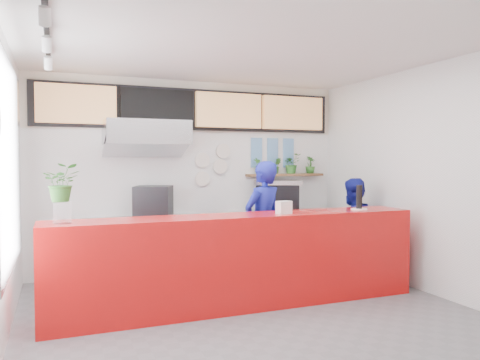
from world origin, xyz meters
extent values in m
plane|color=slate|center=(0.00, 0.00, 0.00)|extent=(5.00, 5.00, 0.00)
plane|color=silver|center=(0.00, 0.00, 3.00)|extent=(5.00, 5.00, 0.00)
plane|color=white|center=(0.00, 2.50, 1.50)|extent=(5.00, 0.00, 5.00)
plane|color=white|center=(-2.50, 0.00, 1.50)|extent=(0.00, 5.00, 5.00)
plane|color=white|center=(2.50, 0.00, 1.50)|extent=(0.00, 5.00, 5.00)
cube|color=red|center=(0.00, 0.40, 0.55)|extent=(4.50, 0.60, 1.10)
cube|color=beige|center=(0.00, 2.49, 2.60)|extent=(5.00, 0.02, 0.80)
cube|color=#B2B5BA|center=(-0.80, 2.20, 0.45)|extent=(1.80, 0.60, 0.90)
cube|color=black|center=(-0.69, 2.20, 1.13)|extent=(0.67, 0.67, 0.47)
cube|color=#B2B5BA|center=(-0.80, 2.15, 2.15)|extent=(1.20, 0.70, 0.35)
cube|color=#B2B5BA|center=(-0.80, 2.15, 1.95)|extent=(1.20, 0.69, 0.31)
cube|color=#B2B5BA|center=(1.50, 2.20, 0.45)|extent=(1.80, 0.60, 0.90)
cube|color=black|center=(1.35, 2.20, 1.12)|extent=(0.84, 0.74, 0.45)
cube|color=#B3B5BA|center=(1.35, 2.20, 1.38)|extent=(0.87, 0.73, 0.07)
cube|color=brown|center=(1.60, 2.40, 1.50)|extent=(1.40, 0.18, 0.04)
cube|color=tan|center=(-1.75, 2.38, 2.55)|extent=(1.10, 0.10, 0.55)
cube|color=black|center=(-0.59, 2.38, 2.55)|extent=(1.10, 0.10, 0.55)
cube|color=tan|center=(0.57, 2.38, 2.55)|extent=(1.10, 0.10, 0.55)
cube|color=tan|center=(1.73, 2.38, 2.55)|extent=(1.10, 0.10, 0.55)
cube|color=black|center=(0.00, 2.46, 2.55)|extent=(4.80, 0.04, 0.65)
cube|color=silver|center=(-2.47, 0.30, 1.70)|extent=(0.04, 2.20, 1.90)
cube|color=#B2B5BA|center=(-2.45, 0.30, 1.70)|extent=(0.03, 2.30, 2.00)
cube|color=black|center=(-2.10, 0.00, 2.94)|extent=(0.05, 2.40, 0.04)
cylinder|color=silver|center=(0.15, 2.47, 1.75)|extent=(0.24, 0.03, 0.24)
cylinder|color=silver|center=(0.45, 2.47, 1.65)|extent=(0.24, 0.03, 0.24)
cylinder|color=silver|center=(0.15, 2.47, 1.45)|extent=(0.24, 0.03, 0.24)
cylinder|color=silver|center=(0.50, 2.47, 1.90)|extent=(0.24, 0.03, 0.24)
cube|color=#598CBF|center=(1.10, 2.48, 2.00)|extent=(0.20, 0.02, 0.25)
cube|color=#598CBF|center=(1.40, 2.48, 2.00)|extent=(0.20, 0.02, 0.25)
cube|color=#598CBF|center=(1.70, 2.48, 2.00)|extent=(0.20, 0.02, 0.25)
cube|color=#598CBF|center=(1.10, 2.48, 1.75)|extent=(0.20, 0.02, 0.25)
cube|color=#598CBF|center=(1.40, 2.48, 1.75)|extent=(0.20, 0.02, 0.25)
cube|color=#598CBF|center=(1.70, 2.48, 1.75)|extent=(0.20, 0.02, 0.25)
imported|color=navy|center=(0.56, 1.02, 0.87)|extent=(0.75, 0.63, 1.74)
imported|color=navy|center=(2.02, 1.05, 0.74)|extent=(0.83, 0.72, 1.48)
imported|color=#2C6623|center=(1.08, 2.40, 1.66)|extent=(0.16, 0.13, 0.28)
imported|color=#2C6623|center=(1.44, 2.40, 1.66)|extent=(0.18, 0.16, 0.27)
imported|color=#2C6623|center=(1.72, 2.40, 1.69)|extent=(0.38, 0.35, 0.34)
imported|color=#2C6623|center=(2.09, 2.40, 1.67)|extent=(0.20, 0.19, 0.30)
cylinder|color=silver|center=(-1.98, 0.37, 1.21)|extent=(0.19, 0.19, 0.23)
imported|color=#2C6623|center=(-1.98, 0.37, 1.52)|extent=(0.37, 0.32, 0.39)
cube|color=white|center=(0.52, 0.31, 1.18)|extent=(0.19, 0.14, 0.15)
cylinder|color=white|center=(1.64, 0.36, 1.11)|extent=(0.25, 0.25, 0.02)
cylinder|color=black|center=(1.64, 0.36, 1.27)|extent=(0.09, 0.09, 0.31)
camera|label=1|loc=(-2.04, -4.72, 1.74)|focal=35.00mm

